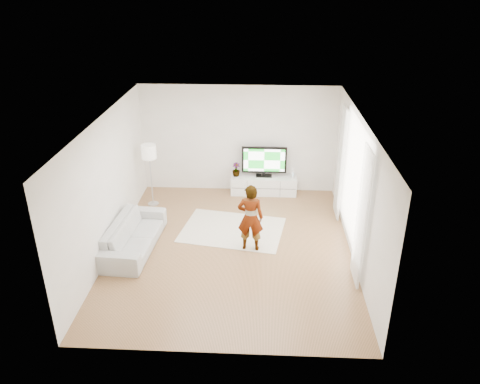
{
  "coord_description": "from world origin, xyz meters",
  "views": [
    {
      "loc": [
        0.61,
        -8.41,
        5.31
      ],
      "look_at": [
        0.16,
        0.4,
        1.14
      ],
      "focal_mm": 35.0,
      "sensor_mm": 36.0,
      "label": 1
    }
  ],
  "objects_px": {
    "media_console": "(264,185)",
    "television": "(264,161)",
    "floor_lamp": "(149,154)",
    "sofa": "(134,235)",
    "player": "(250,218)",
    "rug": "(232,230)"
  },
  "relations": [
    {
      "from": "television",
      "to": "media_console",
      "type": "bearing_deg",
      "value": -90.0
    },
    {
      "from": "media_console",
      "to": "television",
      "type": "height_order",
      "value": "television"
    },
    {
      "from": "player",
      "to": "sofa",
      "type": "bearing_deg",
      "value": 5.83
    },
    {
      "from": "sofa",
      "to": "floor_lamp",
      "type": "relative_size",
      "value": 1.37
    },
    {
      "from": "sofa",
      "to": "media_console",
      "type": "bearing_deg",
      "value": -39.93
    },
    {
      "from": "television",
      "to": "floor_lamp",
      "type": "distance_m",
      "value": 2.91
    },
    {
      "from": "rug",
      "to": "sofa",
      "type": "relative_size",
      "value": 1.04
    },
    {
      "from": "media_console",
      "to": "rug",
      "type": "bearing_deg",
      "value": -109.22
    },
    {
      "from": "rug",
      "to": "television",
      "type": "bearing_deg",
      "value": 71.02
    },
    {
      "from": "floor_lamp",
      "to": "sofa",
      "type": "bearing_deg",
      "value": -88.13
    },
    {
      "from": "media_console",
      "to": "player",
      "type": "bearing_deg",
      "value": -95.54
    },
    {
      "from": "media_console",
      "to": "rug",
      "type": "height_order",
      "value": "media_console"
    },
    {
      "from": "media_console",
      "to": "floor_lamp",
      "type": "height_order",
      "value": "floor_lamp"
    },
    {
      "from": "television",
      "to": "rug",
      "type": "distance_m",
      "value": 2.31
    },
    {
      "from": "television",
      "to": "player",
      "type": "relative_size",
      "value": 0.79
    },
    {
      "from": "television",
      "to": "player",
      "type": "distance_m",
      "value": 2.8
    },
    {
      "from": "media_console",
      "to": "sofa",
      "type": "relative_size",
      "value": 0.79
    },
    {
      "from": "rug",
      "to": "media_console",
      "type": "bearing_deg",
      "value": 70.78
    },
    {
      "from": "player",
      "to": "sofa",
      "type": "xyz_separation_m",
      "value": [
        -2.43,
        -0.09,
        -0.43
      ]
    },
    {
      "from": "player",
      "to": "floor_lamp",
      "type": "height_order",
      "value": "floor_lamp"
    },
    {
      "from": "rug",
      "to": "player",
      "type": "height_order",
      "value": "player"
    },
    {
      "from": "media_console",
      "to": "television",
      "type": "xyz_separation_m",
      "value": [
        0.0,
        0.03,
        0.67
      ]
    }
  ]
}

